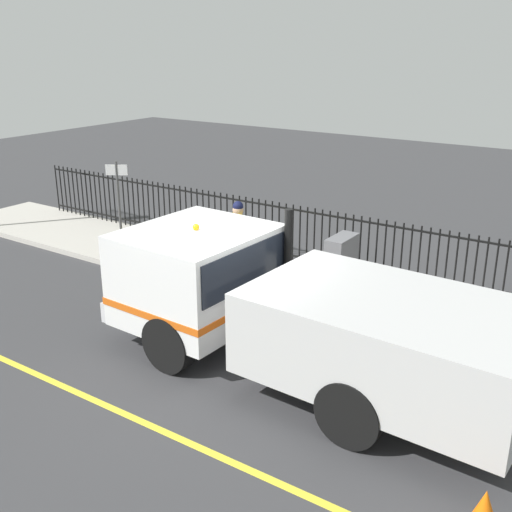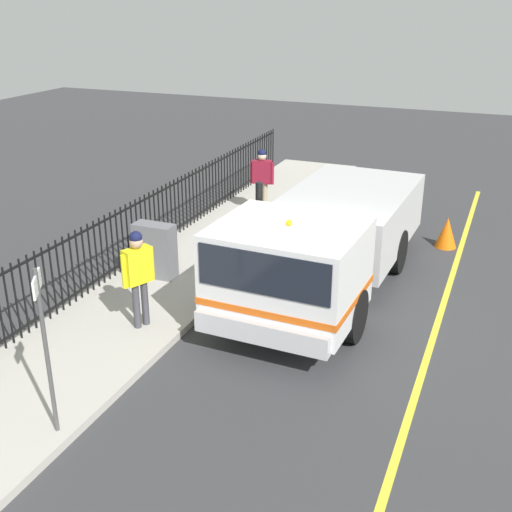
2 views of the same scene
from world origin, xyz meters
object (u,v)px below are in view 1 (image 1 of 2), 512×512
object	(u,v)px
worker_standing	(238,233)
street_sign	(119,200)
work_truck	(282,303)
utility_cabinet	(341,263)

from	to	relation	value
worker_standing	street_sign	distance (m)	3.09
work_truck	utility_cabinet	bearing A→B (deg)	12.87
worker_standing	street_sign	bearing A→B (deg)	-146.49
work_truck	worker_standing	size ratio (longest dim) A/B	3.87
utility_cabinet	street_sign	bearing A→B (deg)	105.53
street_sign	work_truck	bearing A→B (deg)	-109.41
worker_standing	street_sign	xyz separation A→B (m)	(-0.51, 3.03, 0.39)
utility_cabinet	street_sign	distance (m)	5.32
worker_standing	utility_cabinet	size ratio (longest dim) A/B	1.57
worker_standing	work_truck	bearing A→B (deg)	-19.51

